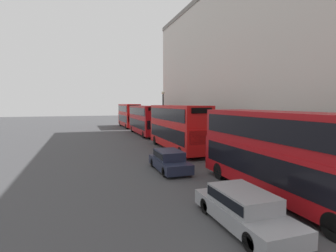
{
  "coord_description": "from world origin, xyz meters",
  "views": [
    {
      "loc": [
        -7.6,
        -4.49,
        4.63
      ],
      "look_at": [
        0.48,
        19.45,
        2.48
      ],
      "focal_mm": 28.0,
      "sensor_mm": 36.0,
      "label": 1
    }
  ],
  "objects_px": {
    "car_dark_sedan": "(244,207)",
    "bus_leading": "(281,151)",
    "bus_third_in_queue": "(145,119)",
    "car_hatchback": "(169,160)",
    "bus_second_in_queue": "(177,126)",
    "pedestrian": "(166,132)",
    "bus_trailing": "(129,114)"
  },
  "relations": [
    {
      "from": "bus_third_in_queue",
      "to": "bus_leading",
      "type": "bearing_deg",
      "value": -90.0
    },
    {
      "from": "bus_leading",
      "to": "bus_second_in_queue",
      "type": "height_order",
      "value": "bus_second_in_queue"
    },
    {
      "from": "bus_third_in_queue",
      "to": "pedestrian",
      "type": "bearing_deg",
      "value": -61.79
    },
    {
      "from": "bus_leading",
      "to": "car_dark_sedan",
      "type": "distance_m",
      "value": 4.23
    },
    {
      "from": "bus_second_in_queue",
      "to": "car_hatchback",
      "type": "relative_size",
      "value": 2.53
    },
    {
      "from": "car_hatchback",
      "to": "bus_third_in_queue",
      "type": "bearing_deg",
      "value": 80.91
    },
    {
      "from": "bus_leading",
      "to": "car_hatchback",
      "type": "distance_m",
      "value": 7.77
    },
    {
      "from": "bus_leading",
      "to": "car_hatchback",
      "type": "relative_size",
      "value": 2.51
    },
    {
      "from": "car_dark_sedan",
      "to": "pedestrian",
      "type": "height_order",
      "value": "pedestrian"
    },
    {
      "from": "car_dark_sedan",
      "to": "bus_leading",
      "type": "bearing_deg",
      "value": 29.33
    },
    {
      "from": "bus_leading",
      "to": "car_hatchback",
      "type": "bearing_deg",
      "value": 116.55
    },
    {
      "from": "bus_second_in_queue",
      "to": "car_dark_sedan",
      "type": "height_order",
      "value": "bus_second_in_queue"
    },
    {
      "from": "bus_second_in_queue",
      "to": "car_hatchback",
      "type": "distance_m",
      "value": 8.37
    },
    {
      "from": "bus_trailing",
      "to": "car_dark_sedan",
      "type": "distance_m",
      "value": 43.58
    },
    {
      "from": "bus_leading",
      "to": "bus_second_in_queue",
      "type": "xyz_separation_m",
      "value": [
        0.0,
        14.26,
        0.11
      ]
    },
    {
      "from": "bus_third_in_queue",
      "to": "car_dark_sedan",
      "type": "bearing_deg",
      "value": -96.47
    },
    {
      "from": "car_hatchback",
      "to": "pedestrian",
      "type": "xyz_separation_m",
      "value": [
        5.47,
        17.39,
        0.0
      ]
    },
    {
      "from": "bus_second_in_queue",
      "to": "bus_third_in_queue",
      "type": "xyz_separation_m",
      "value": [
        0.0,
        13.79,
        -0.07
      ]
    },
    {
      "from": "car_hatchback",
      "to": "pedestrian",
      "type": "relative_size",
      "value": 2.7
    },
    {
      "from": "bus_third_in_queue",
      "to": "car_hatchback",
      "type": "xyz_separation_m",
      "value": [
        -3.4,
        -21.25,
        -1.65
      ]
    },
    {
      "from": "bus_leading",
      "to": "bus_second_in_queue",
      "type": "distance_m",
      "value": 14.26
    },
    {
      "from": "bus_third_in_queue",
      "to": "bus_trailing",
      "type": "xyz_separation_m",
      "value": [
        -0.0,
        13.45,
        0.12
      ]
    },
    {
      "from": "bus_leading",
      "to": "car_dark_sedan",
      "type": "height_order",
      "value": "bus_leading"
    },
    {
      "from": "bus_third_in_queue",
      "to": "bus_second_in_queue",
      "type": "bearing_deg",
      "value": -90.0
    },
    {
      "from": "bus_leading",
      "to": "bus_trailing",
      "type": "distance_m",
      "value": 41.5
    },
    {
      "from": "bus_second_in_queue",
      "to": "bus_leading",
      "type": "bearing_deg",
      "value": -90.0
    },
    {
      "from": "pedestrian",
      "to": "car_hatchback",
      "type": "bearing_deg",
      "value": -107.46
    },
    {
      "from": "bus_third_in_queue",
      "to": "car_hatchback",
      "type": "height_order",
      "value": "bus_third_in_queue"
    },
    {
      "from": "bus_second_in_queue",
      "to": "bus_trailing",
      "type": "distance_m",
      "value": 27.24
    },
    {
      "from": "bus_leading",
      "to": "pedestrian",
      "type": "bearing_deg",
      "value": 85.11
    },
    {
      "from": "bus_second_in_queue",
      "to": "car_dark_sedan",
      "type": "relative_size",
      "value": 2.31
    },
    {
      "from": "bus_second_in_queue",
      "to": "bus_trailing",
      "type": "height_order",
      "value": "bus_trailing"
    }
  ]
}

